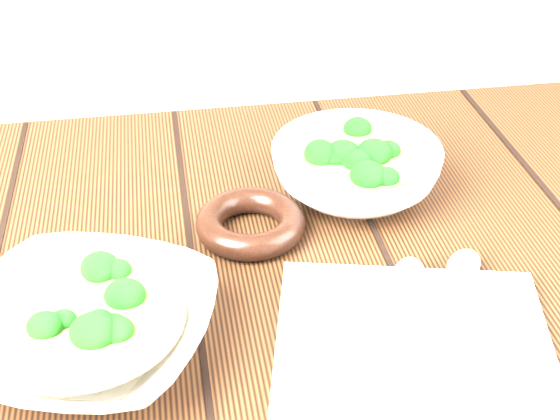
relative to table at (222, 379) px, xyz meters
name	(u,v)px	position (x,y,z in m)	size (l,w,h in m)	color
table	(222,379)	(0.00, 0.00, 0.00)	(1.20, 0.80, 0.75)	#37200F
soup_bowl_front	(86,330)	(-0.12, -0.07, 0.15)	(0.28, 0.28, 0.06)	silver
soup_bowl_back	(356,168)	(0.18, 0.15, 0.15)	(0.22, 0.22, 0.07)	silver
trivet	(251,223)	(0.05, 0.09, 0.13)	(0.12, 0.12, 0.03)	black
napkin	(413,342)	(0.17, -0.10, 0.13)	(0.24, 0.20, 0.01)	#C1B3A1
spoon_left	(405,300)	(0.17, -0.06, 0.14)	(0.10, 0.19, 0.01)	#A49F90
spoon_right	(453,288)	(0.22, -0.05, 0.14)	(0.13, 0.17, 0.01)	#A49F90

